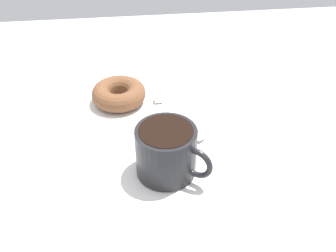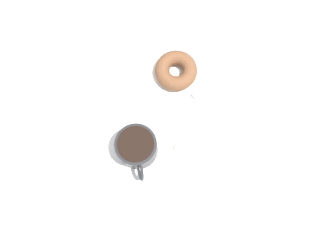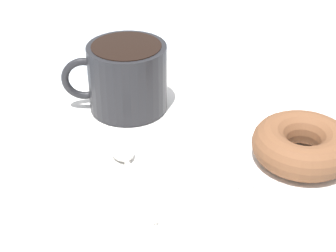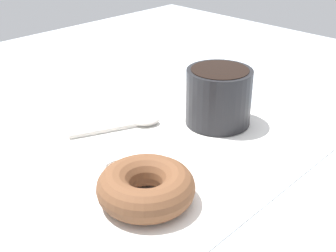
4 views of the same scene
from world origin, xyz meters
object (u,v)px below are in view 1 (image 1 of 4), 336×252
object	(u,v)px
coffee_cup	(167,151)
donut	(119,94)
spoon	(201,129)
sugar_cube	(159,98)

from	to	relation	value
coffee_cup	donut	xyz separation A→B (cm)	(20.76, 7.08, -2.37)
spoon	sugar_cube	world-z (taller)	sugar_cube
sugar_cube	coffee_cup	bearing A→B (deg)	177.83
coffee_cup	spoon	size ratio (longest dim) A/B	0.87
coffee_cup	donut	bearing A→B (deg)	18.82
spoon	sugar_cube	size ratio (longest dim) A/B	8.16
donut	spoon	size ratio (longest dim) A/B	0.83
spoon	coffee_cup	bearing A→B (deg)	142.04
donut	spoon	world-z (taller)	donut
sugar_cube	donut	bearing A→B (deg)	83.39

